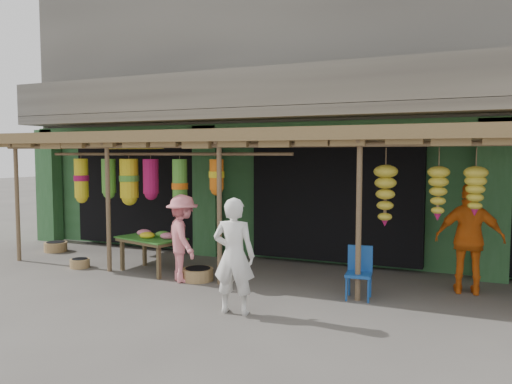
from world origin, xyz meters
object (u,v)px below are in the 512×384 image
at_px(blue_chair, 359,269).
at_px(person_front, 234,256).
at_px(flower_table, 152,239).
at_px(person_vendor, 470,239).
at_px(person_shopper, 183,238).

distance_m(blue_chair, person_front, 2.19).
bearing_deg(flower_table, person_vendor, 23.44).
height_order(person_vendor, person_shopper, person_vendor).
bearing_deg(person_front, person_vendor, -150.19).
distance_m(flower_table, person_front, 3.13).
relative_size(blue_chair, person_front, 0.49).
relative_size(person_vendor, person_shopper, 1.16).
height_order(blue_chair, person_shopper, person_shopper).
height_order(person_front, person_shopper, person_front).
xyz_separation_m(person_vendor, person_shopper, (-4.85, -1.23, -0.13)).
height_order(flower_table, person_shopper, person_shopper).
height_order(flower_table, person_front, person_front).
distance_m(blue_chair, person_shopper, 3.24).
bearing_deg(person_shopper, person_vendor, -122.91).
distance_m(person_front, person_vendor, 4.05).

